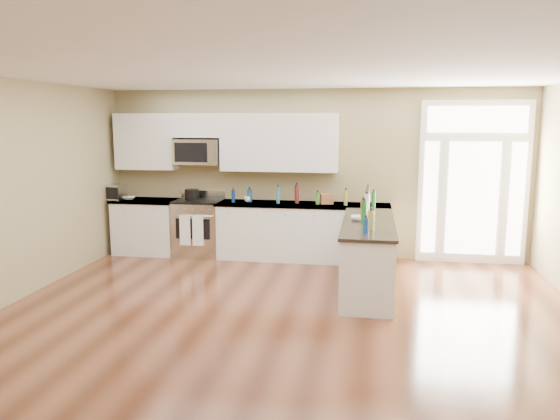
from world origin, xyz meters
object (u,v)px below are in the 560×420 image
Objects in this scene: peninsula_cabinet at (368,258)px; kitchen_range at (199,228)px; stockpot at (192,194)px; toaster_oven at (116,192)px.

peninsula_cabinet is 2.15× the size of kitchen_range.
stockpot is 0.79× the size of toaster_oven.
stockpot reaches higher than kitchen_range.
kitchen_range is 1.54m from toaster_oven.
stockpot is at bearing 156.14° from kitchen_range.
kitchen_range is 0.58m from stockpot.
peninsula_cabinet is 7.38× the size of toaster_oven.
toaster_oven reaches higher than stockpot.
peninsula_cabinet is at bearing -3.16° from toaster_oven.
kitchen_range is at bearing -23.86° from stockpot.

